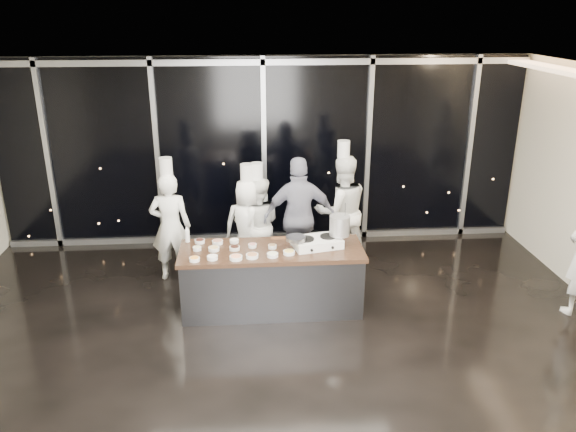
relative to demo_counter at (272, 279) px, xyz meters
name	(u,v)px	position (x,y,z in m)	size (l,w,h in m)	color
ground	(276,344)	(0.00, -0.90, -0.45)	(9.00, 9.00, 0.00)	black
room_shell	(290,170)	(0.18, -0.90, 1.79)	(9.02, 7.02, 3.21)	beige
window_wall	(264,152)	(0.00, 2.53, 1.14)	(8.90, 0.11, 3.20)	black
demo_counter	(272,279)	(0.00, 0.00, 0.00)	(2.46, 0.86, 0.90)	#37373C
stove	(317,242)	(0.62, 0.04, 0.51)	(0.70, 0.52, 0.14)	white
frying_pan	(295,238)	(0.31, -0.04, 0.61)	(0.48, 0.32, 0.04)	slate
stock_pot	(340,225)	(0.93, 0.09, 0.72)	(0.27, 0.27, 0.27)	silver
prep_bowls	(235,250)	(-0.48, -0.07, 0.47)	(1.36, 0.73, 0.05)	silver
squeeze_bottle	(187,234)	(-1.14, 0.33, 0.56)	(0.06, 0.06, 0.23)	white
chef_far_left	(170,226)	(-1.47, 1.07, 0.41)	(0.62, 0.42, 1.91)	white
chef_left	(248,225)	(-0.31, 1.22, 0.32)	(0.82, 0.62, 1.75)	white
chef_center	(258,224)	(-0.15, 1.26, 0.32)	(0.74, 0.58, 1.75)	white
guest	(300,217)	(0.48, 1.07, 0.48)	(1.12, 0.51, 1.87)	#151539
chef_right	(341,211)	(1.17, 1.38, 0.46)	(0.99, 0.83, 2.04)	white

